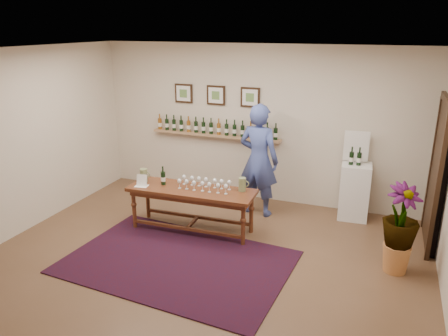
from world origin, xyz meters
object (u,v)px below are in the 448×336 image
(tasting_table, at_px, (192,195))
(potted_plant, at_px, (400,229))
(person, at_px, (259,160))
(display_pedestal, at_px, (354,191))

(tasting_table, bearing_deg, potted_plant, -4.90)
(person, bearing_deg, tasting_table, 62.38)
(person, bearing_deg, potted_plant, 162.68)
(tasting_table, height_order, person, person)
(display_pedestal, height_order, person, person)
(tasting_table, bearing_deg, display_pedestal, 29.12)
(tasting_table, xyz_separation_m, potted_plant, (3.00, -0.14, 0.01))
(tasting_table, relative_size, potted_plant, 1.92)
(tasting_table, distance_m, display_pedestal, 2.71)
(person, bearing_deg, display_pedestal, -155.49)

